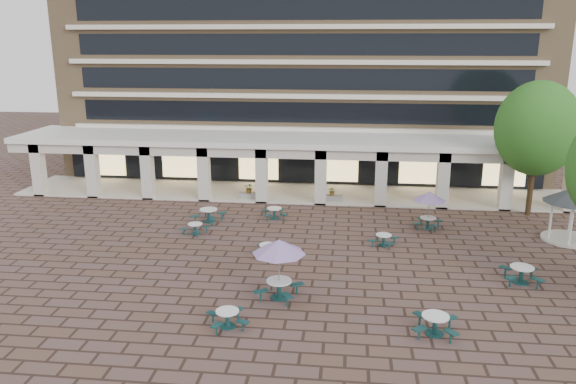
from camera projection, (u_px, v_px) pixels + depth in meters
name	position (u px, v px, depth m)	size (l,w,h in m)	color
ground	(265.00, 271.00, 28.49)	(120.00, 120.00, 0.00)	brown
apartment_building	(307.00, 25.00, 49.61)	(40.00, 15.50, 25.20)	#9F7F59
retail_arcade	(294.00, 155.00, 41.89)	(42.00, 6.60, 4.40)	white
picnic_table_2	(435.00, 323.00, 22.24)	(1.98, 1.98, 0.81)	#143B3D
picnic_table_5	(227.00, 317.00, 22.82)	(1.96, 1.96, 0.72)	#143B3D
picnic_table_6	(279.00, 249.00, 24.87)	(2.41, 2.41, 2.79)	#143B3D
picnic_table_7	(522.00, 273.00, 26.94)	(1.96, 1.96, 0.84)	#143B3D
picnic_table_8	(209.00, 214.00, 36.06)	(2.25, 2.25, 0.85)	#143B3D
picnic_table_9	(195.00, 228.00, 33.79)	(1.79, 1.79, 0.66)	#143B3D
picnic_table_10	(268.00, 249.00, 30.27)	(1.66, 1.66, 0.69)	#143B3D
picnic_table_11	(430.00, 198.00, 34.33)	(2.03, 2.03, 2.35)	#143B3D
picnic_table_12	(274.00, 212.00, 36.71)	(1.89, 1.89, 0.72)	#143B3D
picnic_table_13	(384.00, 239.00, 31.87)	(1.80, 1.80, 0.67)	#143B3D
gazebo	(574.00, 201.00, 32.21)	(3.40, 3.40, 3.16)	beige
tree_east_c	(538.00, 129.00, 36.09)	(5.34, 5.34, 8.90)	#3A2A17
planter_left	(249.00, 193.00, 41.07)	(1.50, 0.80, 1.25)	gray
planter_right	(332.00, 196.00, 40.42)	(1.50, 0.60, 1.17)	gray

